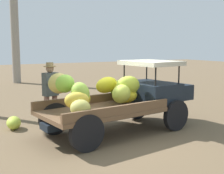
% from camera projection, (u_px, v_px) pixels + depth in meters
% --- Properties ---
extents(ground_plane, '(60.00, 60.00, 0.00)m').
position_uv_depth(ground_plane, '(109.00, 136.00, 7.67)').
color(ground_plane, brown).
extents(truck, '(4.59, 2.21, 1.86)m').
position_uv_depth(truck, '(125.00, 97.00, 8.08)').
color(truck, black).
rests_on(truck, ground).
extents(farmer, '(0.54, 0.50, 1.81)m').
position_uv_depth(farmer, '(51.00, 90.00, 8.48)').
color(farmer, '#906254').
rests_on(farmer, ground).
extents(loose_banana_bunch, '(0.49, 0.65, 0.35)m').
position_uv_depth(loose_banana_bunch, '(14.00, 123.00, 8.30)').
color(loose_banana_bunch, '#B8D040').
rests_on(loose_banana_bunch, ground).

